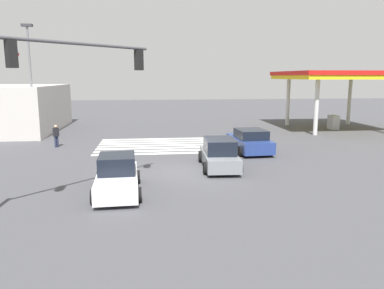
% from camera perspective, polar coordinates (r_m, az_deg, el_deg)
% --- Properties ---
extents(ground_plane, '(124.28, 124.28, 0.00)m').
position_cam_1_polar(ground_plane, '(19.35, 0.00, -4.21)').
color(ground_plane, '#47474C').
extents(crosswalk_markings, '(11.63, 6.30, 0.01)m').
position_cam_1_polar(crosswalk_markings, '(26.92, -1.87, -0.08)').
color(crosswalk_markings, silver).
rests_on(crosswalk_markings, ground_plane).
extents(traffic_signal_mast, '(5.95, 5.95, 6.25)m').
position_cam_1_polar(traffic_signal_mast, '(13.08, -24.90, 8.25)').
color(traffic_signal_mast, '#47474C').
rests_on(traffic_signal_mast, ground_plane).
extents(car_0, '(2.09, 4.42, 1.58)m').
position_cam_1_polar(car_0, '(16.14, -11.33, -4.80)').
color(car_0, silver).
rests_on(car_0, ground_plane).
extents(car_1, '(2.37, 4.53, 1.51)m').
position_cam_1_polar(car_1, '(24.64, 8.76, 0.50)').
color(car_1, navy).
rests_on(car_1, ground_plane).
extents(car_2, '(2.12, 4.54, 1.61)m').
position_cam_1_polar(car_2, '(20.10, 4.17, -1.52)').
color(car_2, gray).
rests_on(car_2, ground_plane).
extents(gas_station_canopy, '(9.50, 9.50, 5.34)m').
position_cam_1_polar(gas_station_canopy, '(37.25, 21.15, 9.58)').
color(gas_station_canopy, yellow).
rests_on(gas_station_canopy, ground_plane).
extents(pedestrian, '(0.41, 0.41, 1.57)m').
position_cam_1_polar(pedestrian, '(27.60, -20.00, 1.38)').
color(pedestrian, '#232842').
rests_on(pedestrian, ground_plane).
extents(street_light_pole_b, '(0.80, 0.36, 8.73)m').
position_cam_1_polar(street_light_pole_b, '(31.55, -23.40, 10.06)').
color(street_light_pole_b, slate).
rests_on(street_light_pole_b, ground_plane).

